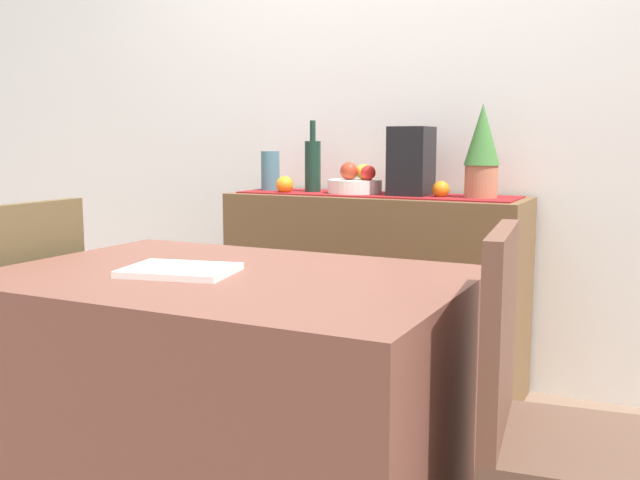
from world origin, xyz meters
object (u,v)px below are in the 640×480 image
(sideboard_console, at_px, (374,292))
(potted_plant, at_px, (482,150))
(wine_bottle, at_px, (313,165))
(fruit_bowl, at_px, (355,186))
(coffee_maker, at_px, (411,162))
(chair_near_window, at_px, (4,393))
(dining_table, at_px, (230,407))
(ceramic_vase, at_px, (270,171))
(open_book, at_px, (180,270))

(sideboard_console, distance_m, potted_plant, 0.77)
(wine_bottle, relative_size, potted_plant, 0.85)
(fruit_bowl, relative_size, potted_plant, 0.62)
(coffee_maker, bearing_deg, sideboard_console, 180.00)
(potted_plant, relative_size, chair_near_window, 0.42)
(coffee_maker, distance_m, dining_table, 1.45)
(ceramic_vase, bearing_deg, fruit_bowl, 0.00)
(potted_plant, relative_size, dining_table, 0.31)
(wine_bottle, xyz_separation_m, open_book, (0.30, -1.37, -0.23))
(potted_plant, relative_size, open_book, 1.36)
(ceramic_vase, distance_m, dining_table, 1.56)
(sideboard_console, bearing_deg, fruit_bowl, 180.00)
(fruit_bowl, xyz_separation_m, open_book, (0.09, -1.37, -0.14))
(wine_bottle, bearing_deg, ceramic_vase, 180.00)
(sideboard_console, height_order, chair_near_window, chair_near_window)
(sideboard_console, height_order, coffee_maker, coffee_maker)
(potted_plant, xyz_separation_m, chair_near_window, (-1.23, -1.31, -0.78))
(chair_near_window, bearing_deg, coffee_maker, 54.28)
(ceramic_vase, distance_m, chair_near_window, 1.49)
(open_book, bearing_deg, fruit_bowl, 81.95)
(fruit_bowl, xyz_separation_m, potted_plant, (0.55, -0.00, 0.16))
(potted_plant, bearing_deg, open_book, -108.67)
(coffee_maker, bearing_deg, fruit_bowl, 180.00)
(coffee_maker, xyz_separation_m, open_book, (-0.17, -1.37, -0.25))
(ceramic_vase, height_order, dining_table, ceramic_vase)
(fruit_bowl, bearing_deg, open_book, -86.15)
(open_book, bearing_deg, wine_bottle, 90.38)
(wine_bottle, distance_m, dining_table, 1.50)
(sideboard_console, height_order, fruit_bowl, fruit_bowl)
(wine_bottle, bearing_deg, open_book, -77.72)
(wine_bottle, height_order, dining_table, wine_bottle)
(dining_table, bearing_deg, chair_near_window, 179.98)
(sideboard_console, bearing_deg, wine_bottle, -180.00)
(open_book, bearing_deg, chair_near_window, 163.64)
(wine_bottle, xyz_separation_m, dining_table, (0.41, -1.31, -0.61))
(wine_bottle, relative_size, coffee_maker, 1.11)
(sideboard_console, bearing_deg, ceramic_vase, 180.00)
(coffee_maker, xyz_separation_m, chair_near_window, (-0.94, -1.31, -0.73))
(ceramic_vase, bearing_deg, chair_near_window, -101.08)
(dining_table, relative_size, open_book, 4.42)
(fruit_bowl, relative_size, coffee_maker, 0.81)
(potted_plant, bearing_deg, fruit_bowl, 180.00)
(coffee_maker, height_order, dining_table, coffee_maker)
(fruit_bowl, relative_size, dining_table, 0.19)
(open_book, distance_m, chair_near_window, 0.91)
(sideboard_console, xyz_separation_m, ceramic_vase, (-0.52, 0.00, 0.52))
(wine_bottle, height_order, potted_plant, potted_plant)
(coffee_maker, height_order, ceramic_vase, coffee_maker)
(fruit_bowl, distance_m, wine_bottle, 0.22)
(potted_plant, distance_m, chair_near_window, 1.96)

